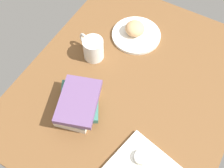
# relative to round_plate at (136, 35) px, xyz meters

# --- Properties ---
(dining_table) EXTENTS (1.10, 0.90, 0.04)m
(dining_table) POSITION_rel_round_plate_xyz_m (-0.26, -0.11, -0.03)
(dining_table) COLOR brown
(dining_table) RESTS_ON ground
(round_plate) EXTENTS (0.24, 0.24, 0.01)m
(round_plate) POSITION_rel_round_plate_xyz_m (0.00, 0.00, 0.00)
(round_plate) COLOR white
(round_plate) RESTS_ON dining_table
(scone_pastry) EXTENTS (0.10, 0.10, 0.06)m
(scone_pastry) POSITION_rel_round_plate_xyz_m (0.00, 0.01, 0.04)
(scone_pastry) COLOR tan
(scone_pastry) RESTS_ON round_plate
(sauce_cup) EXTENTS (0.06, 0.06, 0.02)m
(sauce_cup) POSITION_rel_round_plate_xyz_m (-0.53, -0.30, 0.02)
(sauce_cup) COLOR silver
(sauce_cup) RESTS_ON square_plate
(book_stack) EXTENTS (0.26, 0.22, 0.09)m
(book_stack) POSITION_rel_round_plate_xyz_m (-0.46, 0.02, 0.04)
(book_stack) COLOR silver
(book_stack) RESTS_ON dining_table
(coffee_mug) EXTENTS (0.09, 0.14, 0.10)m
(coffee_mug) POSITION_rel_round_plate_xyz_m (-0.20, 0.12, 0.05)
(coffee_mug) COLOR white
(coffee_mug) RESTS_ON dining_table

